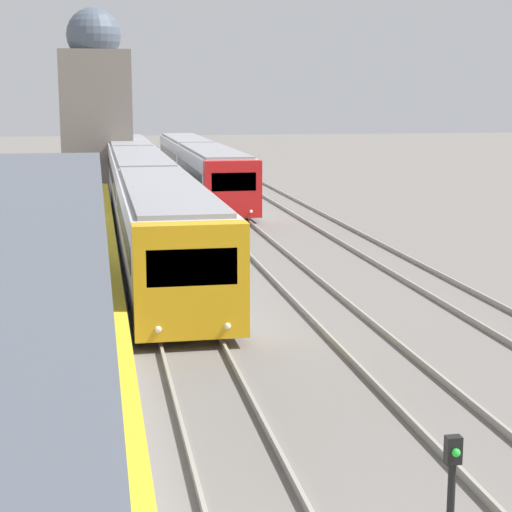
# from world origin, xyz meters

# --- Properties ---
(person_on_platform) EXTENTS (0.40, 0.40, 1.66)m
(person_on_platform) POSITION_xyz_m (-2.47, 7.86, 1.99)
(person_on_platform) COLOR #2D2D33
(person_on_platform) RESTS_ON station_platform
(train_near) EXTENTS (2.65, 43.69, 3.04)m
(train_near) POSITION_xyz_m (0.00, 32.99, 1.69)
(train_near) COLOR gold
(train_near) RESTS_ON ground_plane
(train_far) EXTENTS (2.62, 27.15, 2.99)m
(train_far) POSITION_xyz_m (4.02, 43.95, 1.66)
(train_far) COLOR red
(train_far) RESTS_ON ground_plane
(signal_post_near) EXTENTS (0.20, 0.22, 1.57)m
(signal_post_near) POSITION_xyz_m (2.24, 1.87, 0.98)
(signal_post_near) COLOR black
(signal_post_near) RESTS_ON ground_plane
(distant_domed_building) EXTENTS (4.31, 4.31, 11.06)m
(distant_domed_building) POSITION_xyz_m (-1.94, 47.37, 5.22)
(distant_domed_building) COLOR slate
(distant_domed_building) RESTS_ON ground_plane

